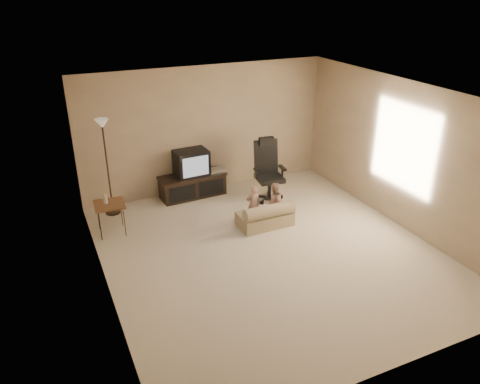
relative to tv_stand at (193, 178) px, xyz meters
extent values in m
plane|color=beige|center=(0.40, -2.49, -0.40)|extent=(5.50, 5.50, 0.00)
plane|color=silver|center=(0.40, -2.49, 2.10)|extent=(5.50, 5.50, 0.00)
plane|color=tan|center=(0.40, 0.26, 0.85)|extent=(5.00, 0.00, 5.00)
plane|color=tan|center=(0.40, -5.24, 0.85)|extent=(5.00, 0.00, 5.00)
plane|color=tan|center=(-2.10, -2.49, 0.85)|extent=(0.00, 5.50, 5.50)
plane|color=tan|center=(2.90, -2.49, 0.85)|extent=(0.00, 5.50, 5.50)
cube|color=black|center=(-0.01, 0.00, -0.19)|extent=(1.29, 0.51, 0.41)
cube|color=black|center=(-0.01, 0.00, 0.04)|extent=(1.33, 0.55, 0.04)
cube|color=black|center=(-0.29, -0.25, -0.19)|extent=(0.53, 0.04, 0.31)
cube|color=black|center=(0.30, -0.22, -0.19)|extent=(0.53, 0.04, 0.31)
cube|color=black|center=(-0.01, 0.02, 0.31)|extent=(0.66, 0.48, 0.50)
cube|color=silver|center=(0.00, -0.21, 0.31)|extent=(0.52, 0.04, 0.39)
cube|color=silver|center=(0.49, -0.02, 0.09)|extent=(0.37, 0.27, 0.05)
cylinder|color=black|center=(1.29, -0.80, -0.15)|extent=(0.07, 0.07, 0.39)
cube|color=black|center=(1.29, -0.80, 0.07)|extent=(0.54, 0.54, 0.09)
cube|color=black|center=(1.32, -0.57, 0.42)|extent=(0.48, 0.23, 0.68)
cube|color=black|center=(1.32, -0.57, 0.74)|extent=(0.30, 0.13, 0.15)
cube|color=black|center=(1.03, -0.77, 0.25)|extent=(0.10, 0.28, 0.04)
cube|color=black|center=(1.55, -0.83, 0.25)|extent=(0.10, 0.28, 0.04)
cube|color=brown|center=(-1.75, -0.83, 0.13)|extent=(0.52, 0.52, 0.03)
cylinder|color=black|center=(-1.96, -1.01, -0.13)|extent=(0.01, 0.01, 0.54)
cylinder|color=black|center=(-1.57, -1.04, -0.13)|extent=(0.01, 0.01, 0.54)
cylinder|color=black|center=(-1.93, -0.62, -0.13)|extent=(0.01, 0.01, 0.54)
cylinder|color=black|center=(-1.54, -0.65, -0.13)|extent=(0.01, 0.01, 0.54)
cylinder|color=beige|center=(-1.79, -0.79, 0.22)|extent=(0.07, 0.07, 0.14)
cone|color=beige|center=(-1.79, -0.79, 0.31)|extent=(0.05, 0.05, 0.05)
cylinder|color=black|center=(-1.60, -0.08, -0.38)|extent=(0.28, 0.28, 0.03)
cylinder|color=black|center=(-1.60, -0.08, 0.46)|extent=(0.03, 0.03, 1.69)
cone|color=beige|center=(-1.60, -0.08, 1.31)|extent=(0.24, 0.24, 0.16)
cube|color=tan|center=(0.75, -1.67, -0.27)|extent=(0.94, 0.52, 0.24)
cylinder|color=tan|center=(0.75, -1.83, -0.05)|extent=(0.92, 0.23, 0.22)
imported|color=tan|center=(0.59, -1.52, -0.03)|extent=(0.29, 0.23, 0.73)
imported|color=tan|center=(0.95, -1.60, -0.03)|extent=(0.40, 0.28, 0.74)
camera|label=1|loc=(-2.66, -8.10, 3.57)|focal=35.00mm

